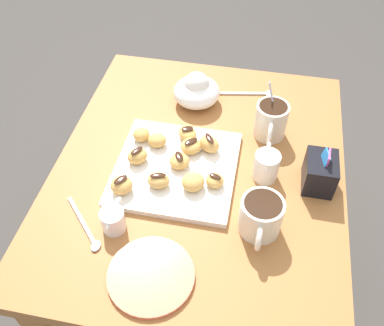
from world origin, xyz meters
TOP-DOWN VIEW (x-y plane):
  - ground_plane at (0.00, 0.00)m, footprint 8.00×8.00m
  - dining_table at (0.00, 0.00)m, footprint 0.85×0.70m
  - pastry_plate_square at (0.02, -0.05)m, footprint 0.29×0.29m
  - coffee_mug_cream_left at (-0.15, 0.16)m, footprint 0.12×0.08m
  - coffee_mug_cream_right at (0.15, 0.16)m, footprint 0.13×0.09m
  - cream_pitcher_white at (-0.01, 0.16)m, footprint 0.10×0.06m
  - sugar_caddy at (-0.00, 0.28)m, footprint 0.09×0.07m
  - ice_cream_bowl at (-0.24, -0.05)m, footprint 0.13×0.13m
  - chocolate_sauce_pitcher at (0.21, -0.15)m, footprint 0.09×0.05m
  - saucer_coral_left at (0.31, -0.04)m, footprint 0.18×0.18m
  - loose_spoon_near_saucer at (0.23, -0.20)m, footprint 0.13×0.12m
  - loose_spoon_by_plate at (-0.31, 0.10)m, footprint 0.04×0.16m
  - beignet_0 at (0.09, -0.08)m, footprint 0.05×0.05m
  - chocolate_drizzle_0 at (0.09, -0.08)m, footprint 0.03×0.04m
  - beignet_1 at (-0.04, -0.11)m, footprint 0.05×0.05m
  - beignet_2 at (0.02, -0.04)m, footprint 0.06×0.06m
  - chocolate_drizzle_2 at (0.02, -0.04)m, footprint 0.04×0.03m
  - beignet_3 at (0.08, -0.00)m, footprint 0.07×0.07m
  - beignet_4 at (0.02, -0.15)m, footprint 0.07×0.07m
  - chocolate_drizzle_4 at (0.02, -0.15)m, footprint 0.04×0.03m
  - beignet_5 at (-0.05, 0.02)m, footprint 0.07×0.07m
  - chocolate_drizzle_5 at (-0.05, 0.02)m, footprint 0.04×0.03m
  - beignet_6 at (-0.05, -0.16)m, footprint 0.06×0.06m
  - beignet_7 at (-0.08, -0.04)m, footprint 0.07×0.07m
  - chocolate_drizzle_7 at (-0.08, -0.04)m, footprint 0.03×0.04m
  - beignet_8 at (0.12, -0.16)m, footprint 0.06×0.06m
  - chocolate_drizzle_8 at (0.12, -0.16)m, footprint 0.04×0.03m
  - beignet_9 at (0.06, 0.05)m, footprint 0.06×0.06m
  - chocolate_drizzle_9 at (0.06, 0.05)m, footprint 0.02×0.03m
  - beignet_10 at (-0.04, -0.03)m, footprint 0.07×0.07m
  - chocolate_drizzle_10 at (-0.04, -0.03)m, footprint 0.04×0.04m

SIDE VIEW (x-z plane):
  - ground_plane at x=0.00m, z-range 0.00..0.00m
  - dining_table at x=0.00m, z-range 0.21..0.93m
  - loose_spoon_near_saucer at x=0.23m, z-range 0.73..0.73m
  - loose_spoon_by_plate at x=-0.31m, z-range 0.73..0.73m
  - saucer_coral_left at x=0.31m, z-range 0.73..0.74m
  - pastry_plate_square at x=0.02m, z-range 0.73..0.74m
  - beignet_9 at x=0.06m, z-range 0.74..0.77m
  - beignet_7 at x=-0.08m, z-range 0.74..0.77m
  - chocolate_sauce_pitcher at x=0.21m, z-range 0.73..0.79m
  - beignet_10 at x=-0.04m, z-range 0.74..0.77m
  - beignet_2 at x=0.02m, z-range 0.74..0.77m
  - beignet_6 at x=-0.05m, z-range 0.74..0.78m
  - beignet_0 at x=0.09m, z-range 0.74..0.78m
  - beignet_1 at x=-0.04m, z-range 0.74..0.78m
  - beignet_4 at x=0.02m, z-range 0.74..0.78m
  - beignet_3 at x=0.08m, z-range 0.74..0.78m
  - beignet_8 at x=0.12m, z-range 0.74..0.78m
  - beignet_5 at x=-0.05m, z-range 0.74..0.78m
  - cream_pitcher_white at x=-0.01m, z-range 0.73..0.80m
  - sugar_caddy at x=0.00m, z-range 0.72..0.82m
  - ice_cream_bowl at x=-0.24m, z-range 0.72..0.82m
  - chocolate_drizzle_9 at x=0.06m, z-range 0.77..0.78m
  - chocolate_drizzle_7 at x=-0.08m, z-range 0.77..0.78m
  - coffee_mug_cream_right at x=0.15m, z-range 0.73..0.82m
  - chocolate_drizzle_10 at x=-0.04m, z-range 0.77..0.78m
  - chocolate_drizzle_2 at x=0.02m, z-range 0.77..0.78m
  - chocolate_drizzle_0 at x=0.09m, z-range 0.77..0.78m
  - coffee_mug_cream_left at x=-0.15m, z-range 0.71..0.85m
  - chocolate_drizzle_4 at x=0.02m, z-range 0.78..0.78m
  - chocolate_drizzle_8 at x=0.12m, z-range 0.78..0.78m
  - chocolate_drizzle_5 at x=-0.05m, z-range 0.78..0.79m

